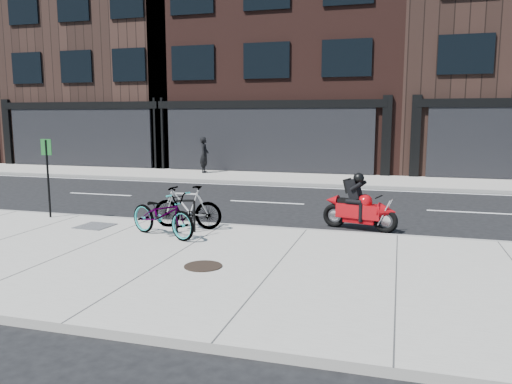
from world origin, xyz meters
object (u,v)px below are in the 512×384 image
(bike_rack, at_px, (185,213))
(bicycle_front, at_px, (163,214))
(utility_grate, at_px, (95,226))
(motorcycle, at_px, (363,207))
(pedestrian, at_px, (204,155))
(manhole_cover, at_px, (203,266))
(bicycle_rear, at_px, (187,207))
(sign_post, at_px, (48,171))

(bike_rack, relative_size, bicycle_front, 0.39)
(bicycle_front, xyz_separation_m, utility_grate, (-2.00, 0.48, -0.49))
(motorcycle, xyz_separation_m, pedestrian, (-7.81, 9.41, 0.39))
(manhole_cover, relative_size, utility_grate, 0.88)
(pedestrian, distance_m, manhole_cover, 14.64)
(bike_rack, distance_m, utility_grate, 2.34)
(bicycle_rear, height_order, sign_post, sign_post)
(bicycle_rear, relative_size, utility_grate, 2.22)
(bike_rack, xyz_separation_m, bicycle_front, (-0.30, -0.51, 0.06))
(motorcycle, relative_size, pedestrian, 1.11)
(bike_rack, relative_size, manhole_cover, 1.12)
(manhole_cover, bearing_deg, bike_rack, 120.40)
(bicycle_front, height_order, bicycle_rear, bicycle_rear)
(motorcycle, xyz_separation_m, manhole_cover, (-2.39, -4.16, -0.42))
(pedestrian, bearing_deg, manhole_cover, -169.19)
(bicycle_rear, relative_size, sign_post, 0.83)
(bicycle_front, bearing_deg, bicycle_rear, 10.64)
(motorcycle, relative_size, sign_post, 0.91)
(pedestrian, distance_m, utility_grate, 11.48)
(pedestrian, relative_size, sign_post, 0.82)
(bike_rack, height_order, manhole_cover, bike_rack)
(pedestrian, xyz_separation_m, manhole_cover, (5.42, -13.57, -0.81))
(bicycle_front, bearing_deg, motorcycle, -37.66)
(bike_rack, height_order, sign_post, sign_post)
(bicycle_front, xyz_separation_m, manhole_cover, (1.65, -1.79, -0.49))
(bicycle_rear, bearing_deg, bike_rack, 16.54)
(bike_rack, bearing_deg, motorcycle, 26.59)
(bicycle_rear, xyz_separation_m, pedestrian, (-3.96, 10.89, 0.32))
(motorcycle, bearing_deg, bicycle_front, -135.17)
(pedestrian, height_order, sign_post, sign_post)
(bicycle_rear, xyz_separation_m, utility_grate, (-2.18, -0.42, -0.49))
(manhole_cover, bearing_deg, sign_post, 151.78)
(bicycle_front, bearing_deg, sign_post, 95.49)
(bicycle_rear, height_order, motorcycle, motorcycle)
(bicycle_rear, height_order, manhole_cover, bicycle_rear)
(bike_rack, height_order, utility_grate, bike_rack)
(bicycle_rear, distance_m, motorcycle, 4.13)
(motorcycle, bearing_deg, manhole_cover, -105.50)
(motorcycle, relative_size, manhole_cover, 2.76)
(sign_post, bearing_deg, pedestrian, 79.68)
(manhole_cover, bearing_deg, bicycle_front, 132.64)
(manhole_cover, distance_m, utility_grate, 4.29)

